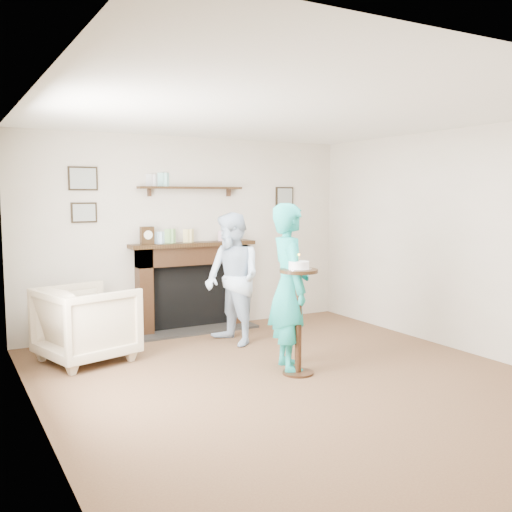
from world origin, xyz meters
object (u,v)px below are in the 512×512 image
Objects in this scene: woman at (289,368)px; pedestal_table at (299,300)px; man at (233,344)px; armchair at (88,361)px.

pedestal_table reaches higher than woman.
woman is (0.06, -1.14, 0.00)m from man.
armchair is at bearing 139.14° from pedestal_table.
pedestal_table is at bearing -5.76° from man.
man is at bearing -110.50° from armchair.
man is 1.30× the size of pedestal_table.
woman reaches higher than armchair.
pedestal_table is at bearing -168.86° from woman.
armchair is 2.37m from pedestal_table.
armchair is 0.57× the size of man.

